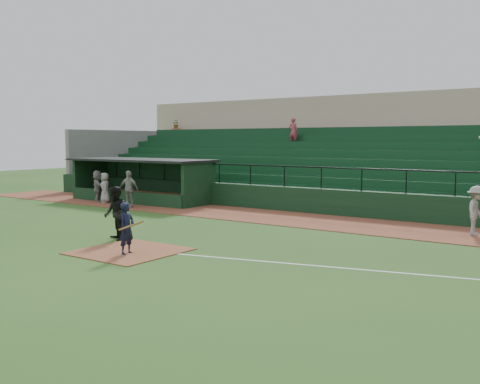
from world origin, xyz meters
The scene contains 12 objects.
ground centered at (0.00, 0.00, 0.00)m, with size 90.00×90.00×0.00m, color #284E19.
warning_track centered at (0.00, 8.00, 0.01)m, with size 40.00×4.00×0.03m, color brown.
home_plate_dirt centered at (0.00, -1.00, 0.01)m, with size 3.00×3.00×0.03m, color brown.
foul_line centered at (8.00, 1.20, 0.01)m, with size 18.00×0.09×0.01m, color white.
stadium_structure centered at (0.00, 16.46, 2.30)m, with size 38.00×13.08×6.40m.
dugout centered at (-9.75, 9.56, 1.33)m, with size 8.90×3.20×2.42m.
batter_at_plate centered at (0.26, -1.34, 0.80)m, with size 1.02×0.68×1.60m.
umpire centered at (-1.83, 0.09, 0.94)m, with size 0.91×0.71×1.88m, color black.
runner centered at (8.23, 8.16, 0.93)m, with size 1.16×0.67×1.80m, color gray.
dugout_player_a centered at (-8.17, 6.66, 0.97)m, with size 1.10×0.46×1.88m, color gray.
dugout_player_b centered at (-10.70, 7.29, 0.86)m, with size 0.81×0.53×1.66m, color gray.
dugout_player_c centered at (-11.61, 7.54, 0.91)m, with size 1.62×0.52×1.75m, color gray.
Camera 1 is at (12.34, -12.55, 3.46)m, focal length 40.31 mm.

